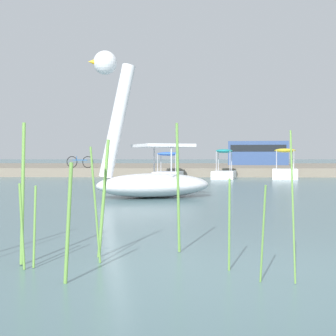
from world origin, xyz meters
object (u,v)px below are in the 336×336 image
Objects in this scene: pedal_boat_blue at (168,171)px; pedal_boat_yellow at (285,170)px; bicycle_parked at (80,162)px; parked_van at (258,152)px; pedal_boat_teal at (224,171)px; swan_boat at (148,171)px.

pedal_boat_yellow is at bearing -1.97° from pedal_boat_blue.
bicycle_parked is 0.34× the size of parked_van.
pedal_boat_teal reaches higher than bicycle_parked.
pedal_boat_blue reaches higher than bicycle_parked.
pedal_boat_yellow is at bearing -92.24° from parked_van.
pedal_boat_blue is 2.85m from pedal_boat_teal.
parked_van is (6.45, 13.81, 1.06)m from pedal_boat_blue.
bicycle_parked is 16.13m from parked_van.
pedal_boat_blue is at bearing -26.54° from bicycle_parked.
pedal_boat_teal reaches higher than pedal_boat_blue.
parked_van is at bearing 44.45° from bicycle_parked.
bicycle_parked is at bearing 153.46° from pedal_boat_blue.
swan_boat is at bearing -103.23° from pedal_boat_teal.
swan_boat is 12.93m from pedal_boat_teal.
swan_boat reaches higher than pedal_boat_teal.
pedal_boat_yellow is at bearing -0.79° from pedal_boat_teal.
pedal_boat_yellow is at bearing -13.98° from bicycle_parked.
swan_boat is 2.46× the size of bicycle_parked.
pedal_boat_teal is 8.35m from bicycle_parked.
swan_boat is at bearing -103.89° from parked_van.
parked_van is at bearing 87.76° from pedal_boat_yellow.
swan_boat is 16.05m from bicycle_parked.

